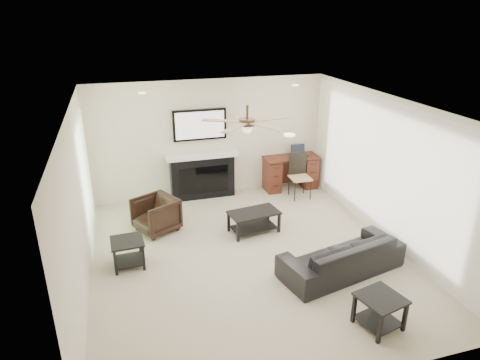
{
  "coord_description": "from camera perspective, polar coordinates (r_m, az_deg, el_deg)",
  "views": [
    {
      "loc": [
        -1.85,
        -5.81,
        3.81
      ],
      "look_at": [
        -0.02,
        0.42,
        1.2
      ],
      "focal_mm": 32.0,
      "sensor_mm": 36.0,
      "label": 1
    }
  ],
  "objects": [
    {
      "name": "coffee_table",
      "position": [
        7.83,
        1.85,
        -5.59
      ],
      "size": [
        0.96,
        0.63,
        0.4
      ],
      "primitive_type": "cube",
      "rotation": [
        0.0,
        0.0,
        0.15
      ],
      "color": "black",
      "rests_on": "ground"
    },
    {
      "name": "sofa",
      "position": [
        6.85,
        13.41,
        -9.75
      ],
      "size": [
        2.08,
        1.18,
        0.57
      ],
      "primitive_type": "imported",
      "rotation": [
        0.0,
        0.0,
        3.36
      ],
      "color": "black",
      "rests_on": "ground"
    },
    {
      "name": "desk_chair",
      "position": [
        9.21,
        8.04,
        0.48
      ],
      "size": [
        0.43,
        0.45,
        0.97
      ],
      "primitive_type": "cube",
      "rotation": [
        0.0,
        0.0,
        -0.03
      ],
      "color": "black",
      "rests_on": "ground"
    },
    {
      "name": "room_shell",
      "position": [
        6.58,
        2.55,
        3.01
      ],
      "size": [
        5.5,
        5.54,
        2.52
      ],
      "color": "#B8A994",
      "rests_on": "ground"
    },
    {
      "name": "fireplace_unit",
      "position": [
        9.01,
        -5.1,
        3.31
      ],
      "size": [
        1.52,
        0.34,
        1.91
      ],
      "primitive_type": "cube",
      "color": "black",
      "rests_on": "ground"
    },
    {
      "name": "laptop",
      "position": [
        9.61,
        7.97,
        3.88
      ],
      "size": [
        0.33,
        0.24,
        0.23
      ],
      "primitive_type": "cube",
      "color": "black",
      "rests_on": "desk"
    },
    {
      "name": "armchair",
      "position": [
        7.96,
        -11.15,
        -4.55
      ],
      "size": [
        0.94,
        0.93,
        0.64
      ],
      "primitive_type": "imported",
      "rotation": [
        0.0,
        0.0,
        -1.1
      ],
      "color": "black",
      "rests_on": "ground"
    },
    {
      "name": "desk",
      "position": [
        9.71,
        6.69,
        1.04
      ],
      "size": [
        1.22,
        0.56,
        0.76
      ],
      "primitive_type": "cube",
      "color": "#35130D",
      "rests_on": "ground"
    },
    {
      "name": "end_table_left",
      "position": [
        7.07,
        -14.68,
        -9.4
      ],
      "size": [
        0.52,
        0.52,
        0.45
      ],
      "primitive_type": "cube",
      "rotation": [
        0.0,
        0.0,
        0.04
      ],
      "color": "black",
      "rests_on": "ground"
    },
    {
      "name": "end_table_near",
      "position": [
        5.96,
        18.07,
        -16.37
      ],
      "size": [
        0.63,
        0.63,
        0.45
      ],
      "primitive_type": "cube",
      "rotation": [
        0.0,
        0.0,
        0.23
      ],
      "color": "black",
      "rests_on": "ground"
    }
  ]
}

